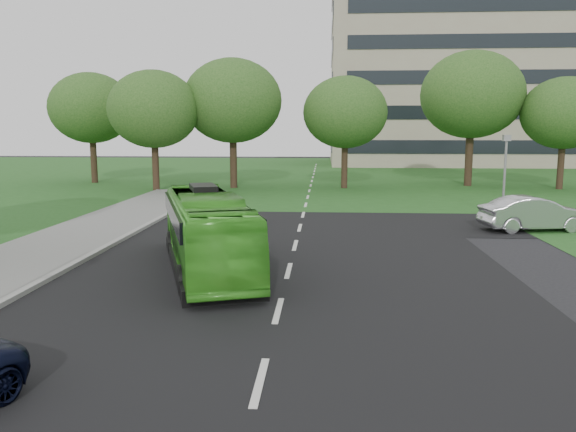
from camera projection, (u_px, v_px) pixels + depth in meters
The scene contains 12 objects.
ground at pixel (284, 289), 15.92m from camera, with size 160.00×160.00×0.00m, color black.
street_surfaces at pixel (302, 195), 38.38m from camera, with size 120.00×120.00×0.15m.
office_building at pixel (484, 68), 73.72m from camera, with size 40.10×20.10×25.00m.
tree_park_a at pixel (154, 109), 40.57m from camera, with size 6.59×6.59×8.75m.
tree_park_b at pixel (233, 101), 42.71m from camera, with size 7.52×7.52×9.86m.
tree_park_c at pixel (345, 112), 42.64m from camera, with size 6.42×6.42×8.53m.
tree_park_d at pixel (472, 95), 44.16m from camera, with size 8.04×8.04×10.64m.
tree_park_e at pixel (565, 113), 41.81m from camera, with size 6.30×6.30×8.39m.
tree_park_f at pixel (91, 108), 47.05m from camera, with size 6.92×6.92×9.23m.
bus at pixel (207, 231), 18.03m from camera, with size 2.08×8.90×2.48m, color green.
sedan at pixel (534, 214), 24.99m from camera, with size 1.63×4.68×1.54m, color #B6B5BB.
camera_pole at pixel (505, 166), 27.62m from camera, with size 0.35×0.30×4.22m.
Camera 1 is at (1.12, -15.38, 4.45)m, focal length 35.00 mm.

